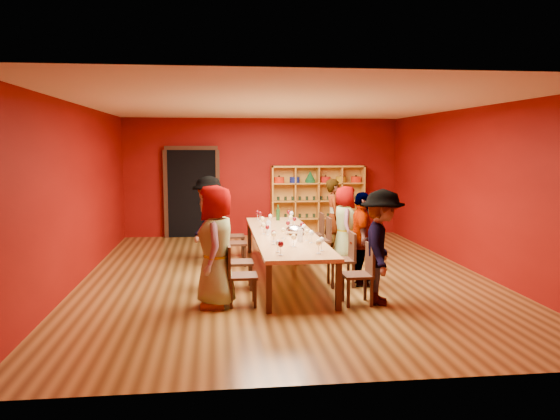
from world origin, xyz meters
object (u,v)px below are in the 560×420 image
object	(u,v)px
person_left_0	(216,246)
chair_person_right_3	(323,237)
chair_person_left_4	(230,233)
person_left_4	(212,221)
chair_person_left_3	(232,240)
person_right_1	(362,239)
chair_person_left_1	(235,259)
spittoon_bowl	(295,230)
person_right_3	(345,224)
chair_person_left_0	(237,272)
wine_bottle	(278,214)
chair_person_right_0	(363,271)
person_right_0	(382,247)
chair_person_right_1	(346,256)
shelving_unit	(317,197)
person_right_4	(334,217)
person_left_1	(215,238)
person_left_3	(209,221)
tasting_table	(284,237)
chair_person_right_4	(316,231)

from	to	relation	value
person_left_0	chair_person_right_3	world-z (taller)	person_left_0
chair_person_left_4	person_left_4	size ratio (longest dim) A/B	0.58
chair_person_left_3	person_right_1	distance (m)	2.75
person_left_4	chair_person_right_3	distance (m)	2.33
chair_person_left_1	spittoon_bowl	distance (m)	1.35
person_right_3	chair_person_left_0	bearing A→B (deg)	149.33
person_left_0	wine_bottle	xyz separation A→B (m)	(1.29, 3.51, 0.00)
person_left_0	chair_person_right_0	xyz separation A→B (m)	(2.12, -0.14, -0.38)
person_right_0	chair_person_right_1	size ratio (longest dim) A/B	1.89
shelving_unit	person_right_4	world-z (taller)	shelving_unit
chair_person_left_3	chair_person_left_4	size ratio (longest dim) A/B	1.00
chair_person_left_4	person_right_1	bearing A→B (deg)	-51.51
person_left_0	person_right_4	world-z (taller)	person_left_0
chair_person_left_0	person_right_3	size ratio (longest dim) A/B	0.59
person_right_0	person_left_1	bearing A→B (deg)	84.41
person_right_0	person_right_4	size ratio (longest dim) A/B	1.04
person_left_3	person_left_4	distance (m)	0.85
chair_person_left_4	chair_person_right_1	bearing A→B (deg)	-55.22
tasting_table	chair_person_right_0	world-z (taller)	chair_person_right_0
person_right_0	chair_person_right_3	size ratio (longest dim) A/B	1.89
person_left_1	chair_person_left_0	bearing A→B (deg)	16.07
person_right_1	person_right_3	world-z (taller)	person_right_1
person_left_1	chair_person_right_3	size ratio (longest dim) A/B	1.87
chair_person_left_4	chair_person_right_1	size ratio (longest dim) A/B	1.00
chair_person_left_4	spittoon_bowl	xyz separation A→B (m)	(1.09, -1.87, 0.33)
person_right_3	spittoon_bowl	distance (m)	1.63
chair_person_right_1	spittoon_bowl	world-z (taller)	spittoon_bowl
chair_person_right_0	spittoon_bowl	bearing A→B (deg)	112.06
person_right_1	spittoon_bowl	bearing A→B (deg)	62.22
chair_person_left_0	chair_person_right_0	xyz separation A→B (m)	(1.82, -0.14, 0.00)
person_left_0	chair_person_left_4	bearing A→B (deg)	177.65
person_right_0	chair_person_right_1	bearing A→B (deg)	33.25
chair_person_left_0	spittoon_bowl	distance (m)	2.02
person_right_4	chair_person_left_3	bearing A→B (deg)	117.67
chair_person_left_1	person_right_0	size ratio (longest dim) A/B	0.53
person_left_4	person_right_3	bearing A→B (deg)	63.63
chair_person_right_0	person_right_4	size ratio (longest dim) A/B	0.55
chair_person_right_1	chair_person_right_0	bearing A→B (deg)	-90.00
chair_person_left_0	person_right_0	distance (m)	2.13
chair_person_left_1	chair_person_right_0	distance (m)	2.11
person_right_1	spittoon_bowl	distance (m)	1.25
person_right_0	person_right_1	size ratio (longest dim) A/B	1.08
chair_person_right_1	person_right_3	world-z (taller)	person_right_3
shelving_unit	wine_bottle	distance (m)	2.88
chair_person_right_1	chair_person_left_3	bearing A→B (deg)	135.73
person_left_4	chair_person_right_4	world-z (taller)	person_left_4
person_left_4	chair_person_right_1	xyz separation A→B (m)	(2.19, -2.62, -0.27)
shelving_unit	person_right_0	world-z (taller)	shelving_unit
tasting_table	chair_person_left_3	bearing A→B (deg)	134.14
person_left_1	wine_bottle	bearing A→B (deg)	150.62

